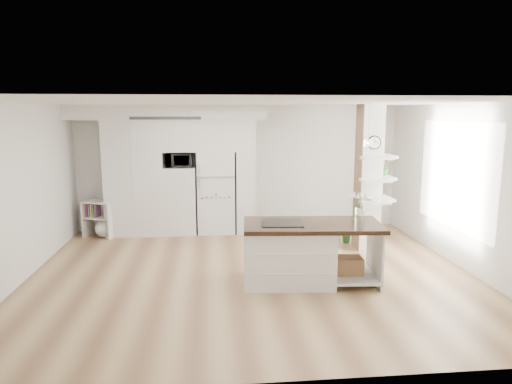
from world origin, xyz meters
TOP-DOWN VIEW (x-y plane):
  - floor at (0.00, 0.00)m, footprint 7.00×6.00m
  - room at (0.00, 0.00)m, footprint 7.04×6.04m
  - cabinet_wall at (-1.45, 2.67)m, footprint 4.00×0.71m
  - refrigerator at (-0.53, 2.68)m, footprint 0.78×0.69m
  - column at (2.38, 1.13)m, footprint 0.69×0.90m
  - window at (3.48, 0.30)m, footprint 0.00×2.40m
  - pendant_light at (1.70, 0.15)m, footprint 0.12×0.12m
  - kitchen_island at (0.64, -0.42)m, footprint 2.12×1.13m
  - bookshelf at (-2.90, 2.49)m, footprint 0.73×0.57m
  - floor_plant_a at (2.04, 1.55)m, footprint 0.23×0.19m
  - floor_plant_b at (2.84, 2.46)m, footprint 0.32×0.32m
  - microwave at (-1.27, 2.62)m, footprint 0.54×0.37m
  - shelf_plant at (2.63, 1.30)m, footprint 0.27×0.23m
  - decor_bowl at (2.30, 0.90)m, footprint 0.22×0.22m

SIDE VIEW (x-z plane):
  - floor at x=0.00m, z-range -0.01..0.01m
  - floor_plant_a at x=2.04m, z-range 0.00..0.42m
  - floor_plant_b at x=2.84m, z-range 0.00..0.45m
  - bookshelf at x=-2.90m, z-range -0.05..0.71m
  - kitchen_island at x=0.64m, z-range -0.27..1.23m
  - refrigerator at x=-0.53m, z-range 0.00..1.75m
  - decor_bowl at x=2.30m, z-range 0.98..1.03m
  - column at x=2.38m, z-range 0.00..2.70m
  - window at x=3.48m, z-range 0.30..2.70m
  - cabinet_wall at x=-1.45m, z-range 0.16..2.86m
  - shelf_plant at x=2.63m, z-range 1.38..1.67m
  - microwave at x=-1.27m, z-range 1.42..1.72m
  - room at x=0.00m, z-range 0.50..3.22m
  - pendant_light at x=1.70m, z-range 2.07..2.17m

